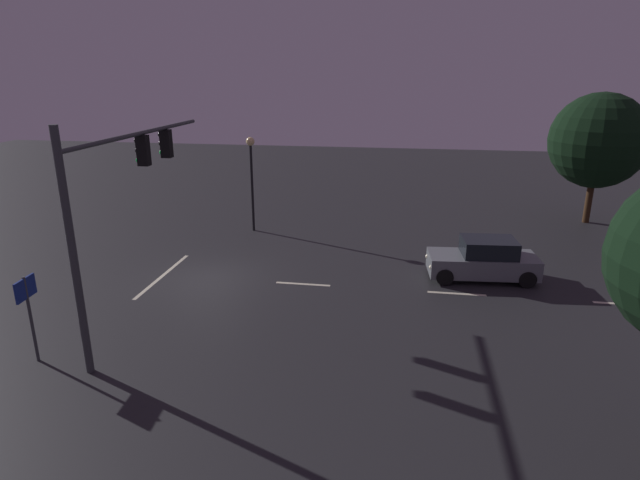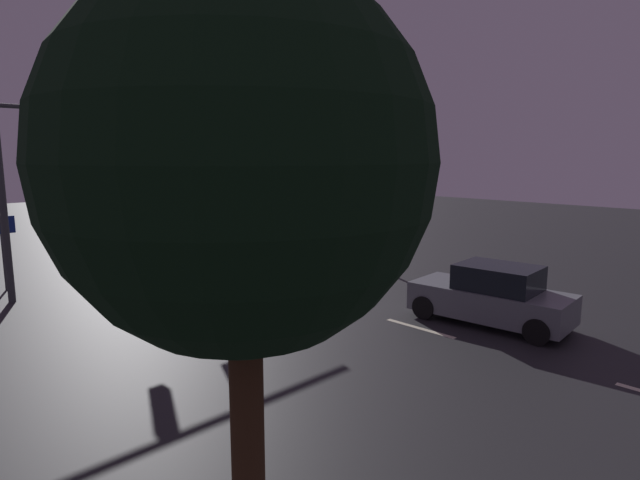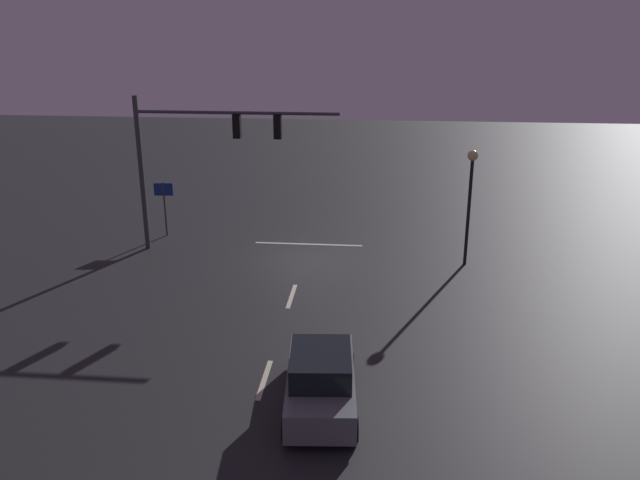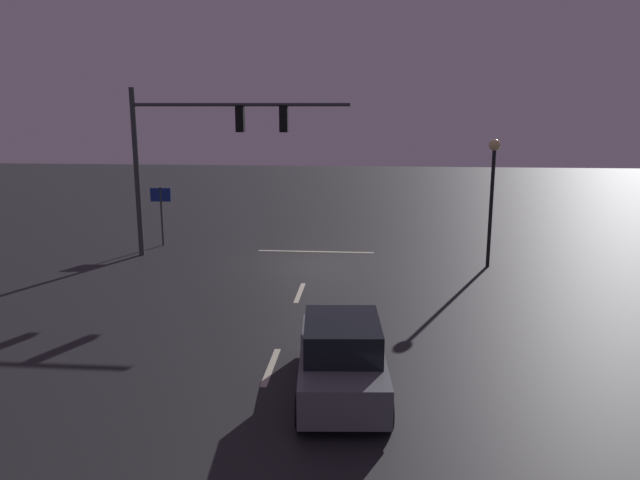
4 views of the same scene
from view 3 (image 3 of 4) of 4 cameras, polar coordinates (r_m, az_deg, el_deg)
name	(u,v)px [view 3 (image 3 of 4)]	position (r m, az deg, el deg)	size (l,w,h in m)	color
ground_plane	(304,259)	(28.48, -1.43, -1.67)	(80.00, 80.00, 0.00)	#232326
traffic_signal_assembly	(202,145)	(28.73, -10.25, 8.22)	(8.84, 0.47, 6.88)	#383A3D
lane_dash_far	(292,296)	(24.81, -2.50, -4.93)	(2.20, 0.16, 0.01)	beige
lane_dash_mid	(264,379)	(19.55, -4.89, -12.07)	(2.20, 0.16, 0.01)	beige
stop_bar	(309,244)	(30.30, -1.00, -0.36)	(5.00, 0.16, 0.01)	beige
car_approaching	(321,379)	(17.95, 0.07, -12.11)	(2.20, 4.48, 1.70)	slate
street_lamp_left_kerb	(471,185)	(27.53, 13.04, 4.67)	(0.44, 0.44, 4.94)	black
route_sign	(164,197)	(31.82, -13.49, 3.66)	(0.90, 0.13, 2.65)	#383A3D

